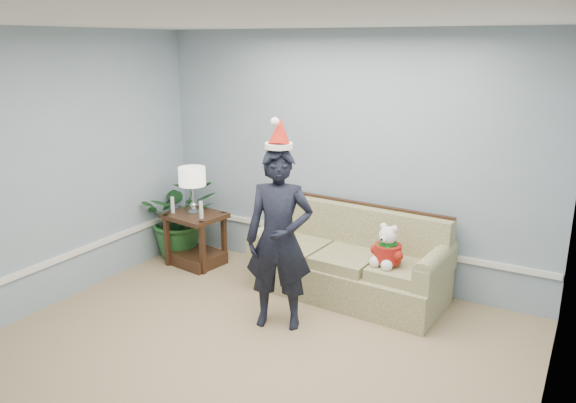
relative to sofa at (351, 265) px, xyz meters
The scene contains 10 objects.
room_shell 2.34m from the sofa, 97.55° to the right, with size 4.54×5.04×2.74m.
wainscot_trim 1.72m from the sofa, 147.89° to the right, with size 4.49×4.99×0.06m.
sofa is the anchor object (origin of this frame).
side_table 1.94m from the sofa, behind, with size 0.72×0.64×0.63m.
table_lamp 2.08m from the sofa, behind, with size 0.31×0.31×0.55m.
candle_pair 2.02m from the sofa, behind, with size 0.47×0.05×0.19m.
houseplant 2.28m from the sofa, behind, with size 0.90×0.78×1.00m, color #225827.
man 1.12m from the sofa, 108.52° to the right, with size 0.61×0.40×1.68m, color black.
santa_hat 1.77m from the sofa, 108.77° to the right, with size 0.30×0.32×0.28m.
teddy_bear 0.58m from the sofa, 23.80° to the right, with size 0.31×0.32×0.42m.
Camera 1 is at (2.38, -2.97, 2.56)m, focal length 35.00 mm.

